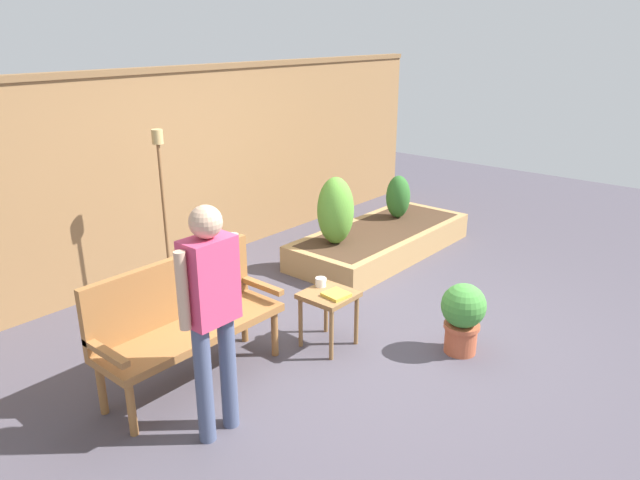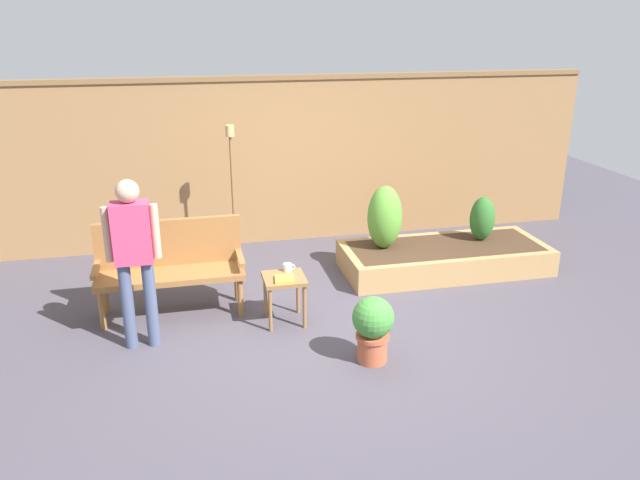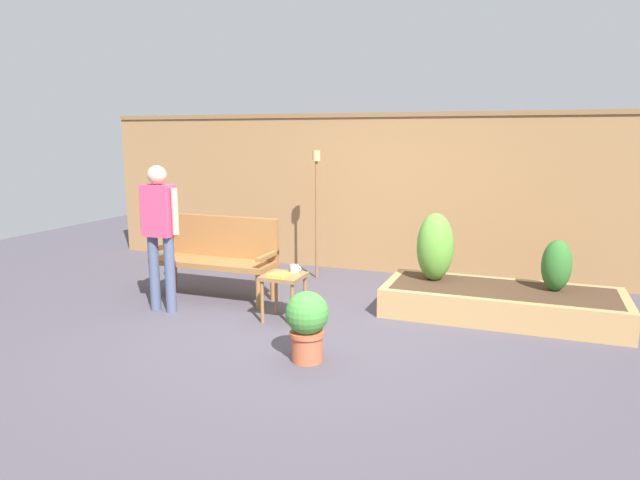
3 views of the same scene
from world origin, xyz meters
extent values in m
plane|color=#47424C|center=(0.00, 0.00, 0.00)|extent=(14.00, 14.00, 0.00)
cube|color=olive|center=(0.00, 2.60, 1.05)|extent=(8.40, 0.10, 2.10)
cube|color=brown|center=(0.00, 2.60, 2.13)|extent=(8.40, 0.14, 0.06)
cylinder|color=#936033|center=(-0.75, 0.79, 0.20)|extent=(0.06, 0.06, 0.40)
cylinder|color=#936033|center=(-0.75, 0.43, 0.20)|extent=(0.06, 0.06, 0.40)
cylinder|color=#936033|center=(-2.07, 0.79, 0.20)|extent=(0.06, 0.06, 0.40)
cylinder|color=#936033|center=(-2.07, 0.43, 0.20)|extent=(0.06, 0.06, 0.40)
cube|color=#936033|center=(-1.41, 0.61, 0.43)|extent=(1.44, 0.48, 0.06)
cube|color=#936033|center=(-1.41, 0.82, 0.70)|extent=(1.44, 0.06, 0.48)
cube|color=#936033|center=(-2.10, 0.61, 0.56)|extent=(0.06, 0.48, 0.04)
cube|color=#936033|center=(-0.72, 0.61, 0.56)|extent=(0.06, 0.48, 0.04)
cylinder|color=olive|center=(-0.18, 0.37, 0.22)|extent=(0.04, 0.04, 0.44)
cylinder|color=olive|center=(-0.18, 0.04, 0.22)|extent=(0.04, 0.04, 0.44)
cylinder|color=olive|center=(-0.51, 0.37, 0.22)|extent=(0.04, 0.04, 0.44)
cylinder|color=olive|center=(-0.51, 0.04, 0.22)|extent=(0.04, 0.04, 0.44)
cube|color=olive|center=(-0.34, 0.20, 0.46)|extent=(0.40, 0.40, 0.04)
cylinder|color=white|center=(-0.28, 0.34, 0.52)|extent=(0.09, 0.09, 0.08)
torus|color=white|center=(-0.23, 0.34, 0.52)|extent=(0.05, 0.01, 0.05)
cube|color=gold|center=(-0.35, 0.11, 0.49)|extent=(0.20, 0.21, 0.03)
cylinder|color=#B75638|center=(0.28, -0.70, 0.11)|extent=(0.26, 0.26, 0.22)
cylinder|color=#B75638|center=(0.28, -0.70, 0.24)|extent=(0.29, 0.29, 0.04)
sphere|color=#428938|center=(0.28, -0.70, 0.42)|extent=(0.36, 0.36, 0.36)
cube|color=#AD8451|center=(1.73, 0.65, 0.15)|extent=(2.40, 0.09, 0.30)
cube|color=#AD8451|center=(1.73, 1.56, 0.15)|extent=(2.40, 0.09, 0.30)
cube|color=#AD8451|center=(0.57, 1.10, 0.15)|extent=(0.09, 0.82, 0.30)
cube|color=#AD8451|center=(2.88, 1.10, 0.15)|extent=(0.09, 0.82, 0.30)
cube|color=#422D1E|center=(1.73, 1.10, 0.15)|extent=(2.22, 0.82, 0.30)
cylinder|color=brown|center=(1.01, 1.22, 0.33)|extent=(0.04, 0.04, 0.06)
ellipsoid|color=#569333|center=(1.01, 1.22, 0.67)|extent=(0.40, 0.40, 0.74)
cylinder|color=brown|center=(2.24, 1.22, 0.33)|extent=(0.04, 0.04, 0.06)
ellipsoid|color=#2D6628|center=(2.24, 1.22, 0.57)|extent=(0.30, 0.30, 0.53)
cylinder|color=brown|center=(-0.65, 1.94, 0.77)|extent=(0.03, 0.03, 1.54)
cylinder|color=tan|center=(-0.65, 1.94, 1.61)|extent=(0.10, 0.10, 0.13)
cylinder|color=#475170|center=(-1.58, 0.02, 0.41)|extent=(0.11, 0.11, 0.82)
cylinder|color=#475170|center=(-1.78, 0.02, 0.41)|extent=(0.11, 0.11, 0.82)
cube|color=#D13D66|center=(-1.68, 0.02, 1.09)|extent=(0.32, 0.20, 0.54)
cylinder|color=tan|center=(-1.48, 0.02, 1.09)|extent=(0.07, 0.07, 0.49)
cylinder|color=tan|center=(-1.88, 0.02, 1.09)|extent=(0.07, 0.07, 0.49)
sphere|color=tan|center=(-1.68, 0.02, 1.46)|extent=(0.20, 0.20, 0.20)
camera|label=1|loc=(-3.73, -2.58, 2.51)|focal=33.09mm
camera|label=2|loc=(-1.22, -5.23, 2.83)|focal=34.80mm
camera|label=3|loc=(1.95, -4.83, 1.87)|focal=31.56mm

